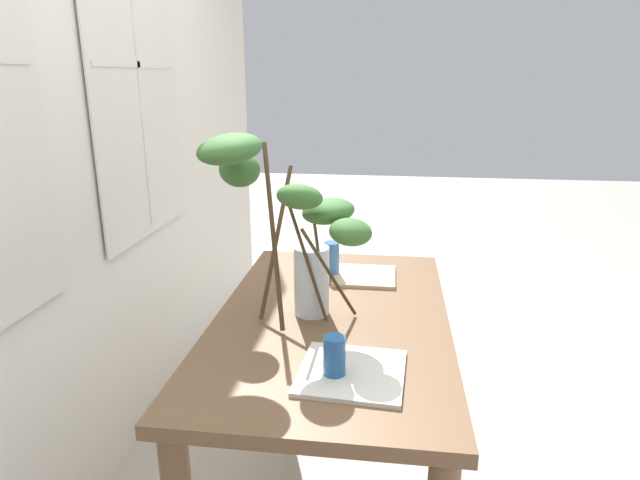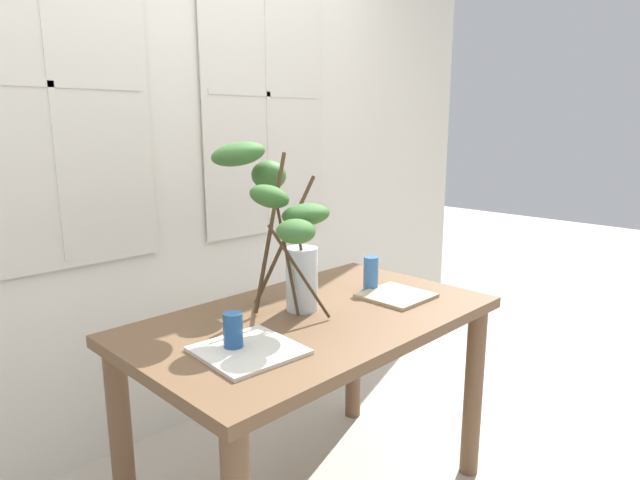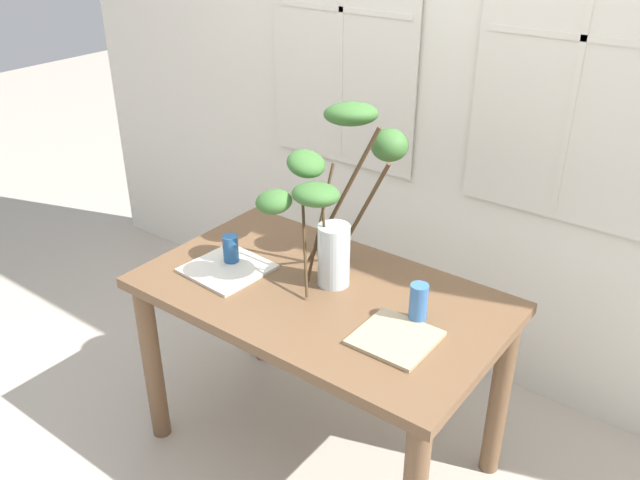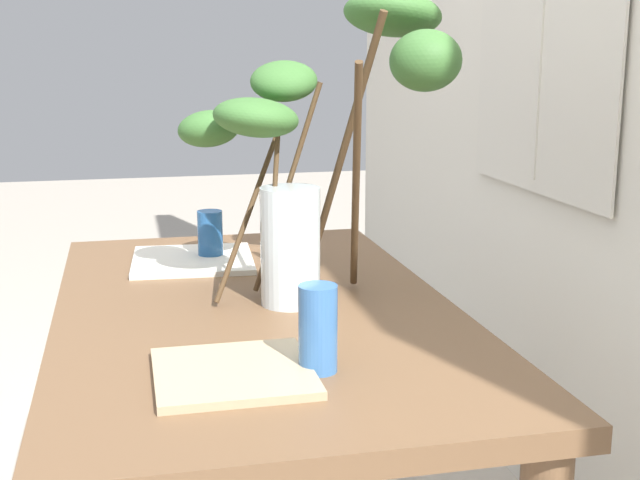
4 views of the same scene
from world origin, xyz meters
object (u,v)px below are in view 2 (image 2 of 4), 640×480
at_px(vase_with_branches, 278,214).
at_px(plate_square_right, 396,295).
at_px(drinking_glass_blue_left, 233,332).
at_px(plate_square_left, 248,350).
at_px(dining_table, 314,349).
at_px(drinking_glass_blue_right, 371,273).

relative_size(vase_with_branches, plate_square_right, 2.59).
xyz_separation_m(vase_with_branches, drinking_glass_blue_left, (-0.35, -0.19, -0.30)).
distance_m(vase_with_branches, plate_square_left, 0.54).
relative_size(vase_with_branches, drinking_glass_blue_left, 5.28).
height_order(dining_table, vase_with_branches, vase_with_branches).
height_order(vase_with_branches, plate_square_right, vase_with_branches).
bearing_deg(vase_with_branches, drinking_glass_blue_left, -151.59).
height_order(dining_table, drinking_glass_blue_right, drinking_glass_blue_right).
distance_m(vase_with_branches, plate_square_right, 0.58).
xyz_separation_m(vase_with_branches, plate_square_right, (0.41, -0.23, -0.35)).
height_order(vase_with_branches, drinking_glass_blue_left, vase_with_branches).
bearing_deg(drinking_glass_blue_left, dining_table, 7.06).
distance_m(drinking_glass_blue_left, plate_square_right, 0.76).
distance_m(drinking_glass_blue_right, plate_square_right, 0.15).
bearing_deg(drinking_glass_blue_left, vase_with_branches, 28.41).
bearing_deg(dining_table, plate_square_right, -13.82).
bearing_deg(plate_square_right, plate_square_left, -179.81).
height_order(drinking_glass_blue_left, drinking_glass_blue_right, drinking_glass_blue_right).
xyz_separation_m(drinking_glass_blue_left, drinking_glass_blue_right, (0.76, 0.09, 0.01)).
xyz_separation_m(vase_with_branches, plate_square_left, (-0.33, -0.24, -0.35)).
bearing_deg(plate_square_right, vase_with_branches, 150.01).
bearing_deg(drinking_glass_blue_left, plate_square_right, -3.20).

